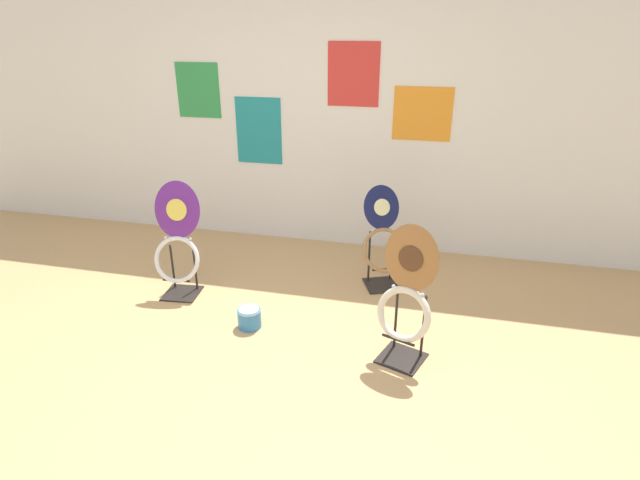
% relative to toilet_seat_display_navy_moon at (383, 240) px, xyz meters
% --- Properties ---
extents(ground_plane, '(14.00, 14.00, 0.00)m').
position_rel_toilet_seat_display_navy_moon_xyz_m(ground_plane, '(-0.83, -1.61, -0.41)').
color(ground_plane, tan).
extents(wall_back, '(8.00, 0.07, 2.60)m').
position_rel_toilet_seat_display_navy_moon_xyz_m(wall_back, '(-0.83, 0.82, 0.89)').
color(wall_back, silver).
rests_on(wall_back, ground_plane).
extents(toilet_seat_display_navy_moon, '(0.44, 0.44, 0.84)m').
position_rel_toilet_seat_display_navy_moon_xyz_m(toilet_seat_display_navy_moon, '(0.00, 0.00, 0.00)').
color(toilet_seat_display_navy_moon, black).
rests_on(toilet_seat_display_navy_moon, ground_plane).
extents(toilet_seat_display_purple_note, '(0.40, 0.33, 0.93)m').
position_rel_toilet_seat_display_navy_moon_xyz_m(toilet_seat_display_purple_note, '(-1.58, -0.54, 0.03)').
color(toilet_seat_display_purple_note, black).
rests_on(toilet_seat_display_purple_note, ground_plane).
extents(toilet_seat_display_woodgrain, '(0.39, 0.36, 0.95)m').
position_rel_toilet_seat_display_navy_moon_xyz_m(toilet_seat_display_woodgrain, '(0.26, -1.02, 0.02)').
color(toilet_seat_display_woodgrain, black).
rests_on(toilet_seat_display_woodgrain, ground_plane).
extents(paint_can, '(0.18, 0.18, 0.15)m').
position_rel_toilet_seat_display_navy_moon_xyz_m(paint_can, '(-0.86, -0.89, -0.33)').
color(paint_can, teal).
rests_on(paint_can, ground_plane).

